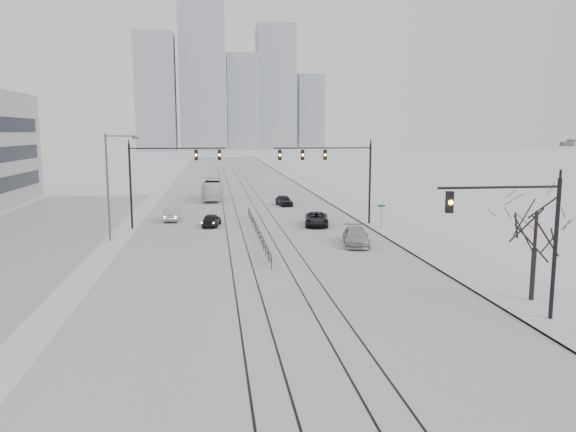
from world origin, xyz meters
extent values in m
plane|color=silver|center=(0.00, 0.00, 0.00)|extent=(500.00, 500.00, 0.00)
cube|color=silver|center=(0.00, 60.00, 0.01)|extent=(22.00, 260.00, 0.02)
cube|color=silver|center=(13.50, 60.00, 0.08)|extent=(5.00, 260.00, 0.16)
cube|color=gray|center=(11.05, 60.00, 0.06)|extent=(0.10, 260.00, 0.12)
cube|color=silver|center=(-20.00, 35.00, 0.01)|extent=(14.00, 60.00, 0.03)
cube|color=black|center=(-2.60, 40.00, 0.02)|extent=(0.10, 180.00, 0.01)
cube|color=black|center=(-1.20, 40.00, 0.02)|extent=(0.10, 180.00, 0.01)
cube|color=black|center=(1.20, 40.00, 0.02)|extent=(0.10, 180.00, 0.01)
cube|color=black|center=(2.60, 40.00, 0.02)|extent=(0.10, 180.00, 0.01)
cube|color=#A6ACB6|center=(-30.00, 260.00, 27.50)|extent=(18.00, 18.00, 55.00)
cube|color=#A6ACB6|center=(-8.00, 268.00, 36.00)|extent=(22.00, 22.00, 72.00)
cube|color=#A6ACB6|center=(12.00, 276.00, 24.00)|extent=(16.00, 16.00, 48.00)
cube|color=#A6ACB6|center=(30.00, 284.00, 32.00)|extent=(20.00, 20.00, 64.00)
cube|color=#A6ACB6|center=(50.00, 292.00, 20.00)|extent=(14.00, 14.00, 40.00)
cylinder|color=black|center=(12.40, 6.00, 3.50)|extent=(0.20, 0.20, 7.00)
cylinder|color=black|center=(9.40, 6.00, 6.60)|extent=(6.00, 0.12, 0.12)
cube|color=black|center=(7.00, 6.00, 5.95)|extent=(0.32, 0.24, 1.00)
sphere|color=orange|center=(7.00, 5.86, 5.95)|extent=(0.22, 0.22, 0.22)
cylinder|color=black|center=(11.50, 35.00, 4.00)|extent=(0.20, 0.20, 8.00)
cylinder|color=black|center=(6.75, 35.00, 7.60)|extent=(9.50, 0.12, 0.12)
cube|color=black|center=(2.60, 35.00, 6.95)|extent=(0.32, 0.24, 1.00)
sphere|color=orange|center=(2.60, 34.86, 6.95)|extent=(0.22, 0.22, 0.22)
cube|color=black|center=(4.80, 35.00, 6.95)|extent=(0.32, 0.24, 1.00)
sphere|color=orange|center=(4.80, 34.86, 6.95)|extent=(0.22, 0.22, 0.22)
cube|color=black|center=(7.00, 35.00, 6.95)|extent=(0.32, 0.24, 1.00)
sphere|color=orange|center=(7.00, 34.86, 6.95)|extent=(0.22, 0.22, 0.22)
cylinder|color=black|center=(-11.50, 36.00, 4.00)|extent=(0.20, 0.20, 8.00)
cylinder|color=black|center=(-7.00, 36.00, 7.60)|extent=(9.00, 0.12, 0.12)
cube|color=black|center=(-3.10, 36.00, 6.95)|extent=(0.32, 0.24, 1.00)
sphere|color=orange|center=(-3.10, 35.86, 6.95)|extent=(0.22, 0.22, 0.22)
cube|color=black|center=(-5.30, 36.00, 6.95)|extent=(0.32, 0.24, 1.00)
sphere|color=orange|center=(-5.30, 35.86, 6.95)|extent=(0.22, 0.22, 0.22)
cube|color=#595B60|center=(10.60, 3.00, 8.65)|extent=(0.50, 0.25, 0.18)
cylinder|color=#595B60|center=(-12.50, 30.00, 4.50)|extent=(0.16, 0.16, 9.00)
cylinder|color=#595B60|center=(-11.30, 30.00, 8.80)|extent=(2.40, 0.10, 0.10)
cube|color=#595B60|center=(-10.10, 30.00, 8.65)|extent=(0.50, 0.25, 0.18)
cylinder|color=black|center=(13.20, 9.00, 1.50)|extent=(0.26, 0.26, 3.00)
cylinder|color=black|center=(13.20, 9.00, 3.75)|extent=(0.18, 0.18, 2.50)
cube|color=black|center=(0.00, 30.00, 0.95)|extent=(0.06, 24.00, 0.06)
cube|color=black|center=(0.00, 30.00, 0.55)|extent=(0.06, 24.00, 0.06)
cylinder|color=#595B60|center=(11.80, 32.00, 1.20)|extent=(0.06, 0.06, 2.40)
cube|color=#0C4C19|center=(11.80, 32.00, 2.30)|extent=(0.70, 0.04, 0.18)
imported|color=black|center=(-3.98, 36.12, 0.64)|extent=(2.11, 3.93, 1.27)
imported|color=#B6BABE|center=(-8.03, 40.24, 0.70)|extent=(1.63, 4.32, 1.41)
imported|color=black|center=(6.23, 35.06, 0.67)|extent=(2.98, 5.09, 1.33)
imported|color=#A9ADB1|center=(7.68, 25.29, 0.71)|extent=(2.80, 5.19, 1.43)
imported|color=black|center=(4.98, 50.60, 0.65)|extent=(2.11, 4.00, 1.29)
imported|color=white|center=(-3.77, 58.20, 1.39)|extent=(2.98, 10.13, 2.79)
camera|label=1|loc=(-3.73, -18.31, 9.14)|focal=35.00mm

